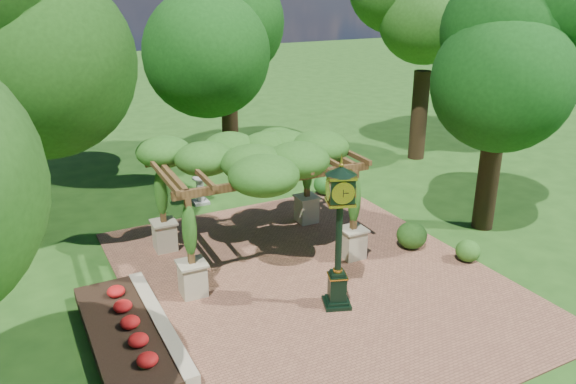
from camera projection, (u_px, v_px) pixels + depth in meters
name	position (u px, v px, depth m)	size (l,w,h in m)	color
ground	(330.00, 295.00, 15.41)	(120.00, 120.00, 0.00)	#1E4714
brick_plaza	(312.00, 279.00, 16.23)	(10.00, 12.00, 0.04)	brown
border_wall	(160.00, 324.00, 13.75)	(0.35, 5.00, 0.40)	#C6B793
flower_bed	(123.00, 335.00, 13.36)	(1.50, 5.00, 0.36)	red
pedestal_clock	(339.00, 224.00, 14.06)	(1.00, 1.00, 3.95)	black
pergola	(256.00, 162.00, 16.66)	(6.03, 3.91, 3.72)	tan
sundial	(200.00, 192.00, 21.62)	(0.61, 0.61, 1.06)	#9A9A92
shrub_front	(468.00, 251.00, 17.11)	(0.74, 0.74, 0.67)	#2A5E1A
shrub_mid	(412.00, 235.00, 17.93)	(0.96, 0.96, 0.87)	#214C15
shrub_back	(325.00, 185.00, 22.49)	(0.89, 0.89, 0.80)	#1F5D1B
tree_north	(227.00, 35.00, 24.57)	(4.89, 4.89, 8.57)	black
tree_east_near	(505.00, 47.00, 17.54)	(3.93, 3.93, 8.98)	#342515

